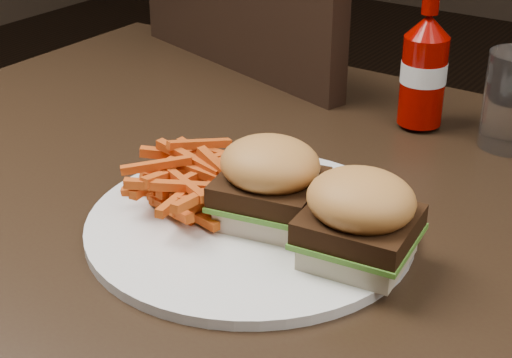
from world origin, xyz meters
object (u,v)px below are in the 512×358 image
Objects in this scene: chair_far at (326,210)px; dining_table at (313,222)px; ketchup_bottle at (423,81)px; plate at (250,225)px.

dining_table is at bearing 133.64° from chair_far.
dining_table is 11.00× the size of ketchup_bottle.
chair_far is 1.43× the size of plate.
dining_table reaches higher than chair_far.
ketchup_bottle reaches higher than dining_table.
ketchup_bottle is at bearing 84.67° from plate.
chair_far is 0.70m from plate.
plate is at bearing -95.33° from ketchup_bottle.
dining_table is 0.26m from ketchup_bottle.
plate is 2.87× the size of ketchup_bottle.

